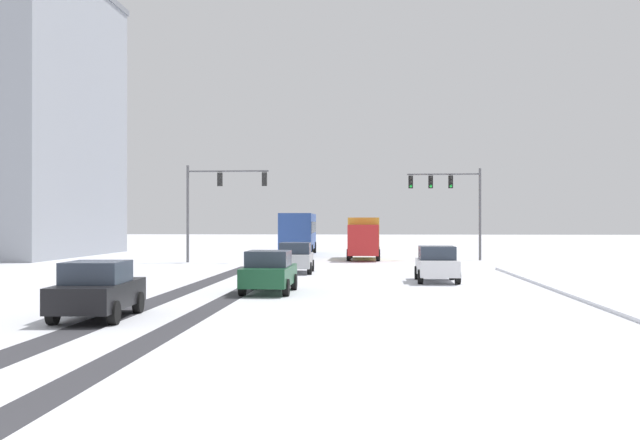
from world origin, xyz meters
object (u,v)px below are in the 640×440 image
Objects in this scene: car_dark_green_third at (269,272)px; car_black_fourth at (98,290)px; car_white_second at (437,264)px; car_silver_lead at (296,258)px; traffic_signal_far_right at (451,193)px; traffic_signal_far_left at (216,193)px; bus_oncoming at (299,231)px; box_truck_delivery at (364,237)px.

car_dark_green_third is 0.98× the size of car_black_fourth.
car_white_second is at bearing 39.64° from car_dark_green_third.
car_white_second is (6.96, -5.45, 0.00)m from car_silver_lead.
car_black_fourth is (-3.78, -7.81, 0.00)m from car_dark_green_third.
traffic_signal_far_right is 1.58× the size of car_white_second.
car_white_second is (13.29, -15.18, -3.81)m from traffic_signal_far_left.
car_black_fourth is (-3.69, -18.95, 0.00)m from car_silver_lead.
bus_oncoming is 9.21m from box_truck_delivery.
traffic_signal_far_left reaches higher than car_silver_lead.
car_dark_green_third is at bearing -97.65° from box_truck_delivery.
car_silver_lead is at bearing 90.46° from car_dark_green_third.
car_black_fourth is at bearing -115.83° from car_dark_green_third.
bus_oncoming is (-8.88, 27.25, 1.18)m from car_white_second.
traffic_signal_far_right reaches higher than car_black_fourth.
traffic_signal_far_left reaches higher than bus_oncoming.
traffic_signal_far_left is 20.53m from car_white_second.
bus_oncoming reaches higher than box_truck_delivery.
car_white_second is at bearing -48.80° from traffic_signal_far_left.
traffic_signal_far_right is 0.88× the size of box_truck_delivery.
box_truck_delivery is at bearing 25.26° from traffic_signal_far_left.
traffic_signal_far_right reaches higher than box_truck_delivery.
car_dark_green_third is 0.56× the size of box_truck_delivery.
car_dark_green_third is (0.09, -11.14, 0.00)m from car_silver_lead.
bus_oncoming reaches higher than car_black_fourth.
traffic_signal_far_left is 11.30m from box_truck_delivery.
traffic_signal_far_right is 35.59m from car_black_fourth.
bus_oncoming is at bearing 69.90° from traffic_signal_far_left.
car_silver_lead and car_dark_green_third have the same top height.
box_truck_delivery is (3.52, 14.38, 0.82)m from car_silver_lead.
traffic_signal_far_left is at bearing 95.27° from car_black_fourth.
bus_oncoming is at bearing 93.49° from car_dark_green_third.
traffic_signal_far_right is 1.55× the size of car_black_fourth.
car_white_second is 8.92m from car_dark_green_third.
car_dark_green_third is at bearing 64.17° from car_black_fourth.
traffic_signal_far_right is 6.93m from box_truck_delivery.
traffic_signal_far_left is 29.05m from car_black_fourth.
traffic_signal_far_right is at bearing 54.96° from car_silver_lead.
traffic_signal_far_right is 0.59× the size of bus_oncoming.
bus_oncoming is (-11.59, 8.00, -2.77)m from traffic_signal_far_right.
bus_oncoming is at bearing 126.24° from box_truck_delivery.
traffic_signal_far_left is at bearing -154.74° from box_truck_delivery.
car_white_second is (-2.72, -19.25, -3.95)m from traffic_signal_far_right.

